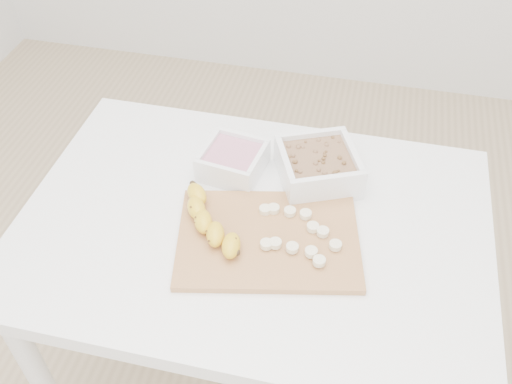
% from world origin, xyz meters
% --- Properties ---
extents(table, '(1.00, 0.70, 0.75)m').
position_xyz_m(table, '(0.00, 0.00, 0.65)').
color(table, white).
rests_on(table, ground).
extents(bowl_yogurt, '(0.15, 0.15, 0.06)m').
position_xyz_m(bowl_yogurt, '(-0.08, 0.15, 0.78)').
color(bowl_yogurt, white).
rests_on(bowl_yogurt, table).
extents(bowl_granola, '(0.22, 0.22, 0.08)m').
position_xyz_m(bowl_granola, '(0.11, 0.16, 0.79)').
color(bowl_granola, white).
rests_on(bowl_granola, table).
extents(cutting_board, '(0.42, 0.34, 0.01)m').
position_xyz_m(cutting_board, '(0.04, -0.05, 0.76)').
color(cutting_board, tan).
rests_on(cutting_board, table).
extents(banana, '(0.16, 0.22, 0.04)m').
position_xyz_m(banana, '(-0.08, -0.05, 0.78)').
color(banana, gold).
rests_on(banana, cutting_board).
extents(banana_slices, '(0.18, 0.15, 0.02)m').
position_xyz_m(banana_slices, '(0.10, -0.03, 0.77)').
color(banana_slices, beige).
rests_on(banana_slices, cutting_board).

